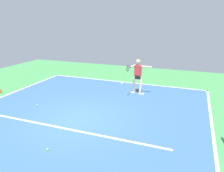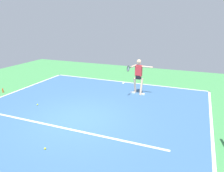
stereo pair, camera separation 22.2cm
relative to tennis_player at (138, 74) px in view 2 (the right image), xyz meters
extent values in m
plane|color=#428E4C|center=(1.41, 3.80, -1.09)|extent=(21.10, 21.10, 0.00)
cube|color=#38608E|center=(1.41, 3.80, -1.09)|extent=(9.98, 11.56, 0.00)
cube|color=white|center=(1.41, -1.93, -1.08)|extent=(9.98, 0.10, 0.01)
cube|color=white|center=(-3.53, 3.80, -1.08)|extent=(0.10, 11.56, 0.01)
cube|color=white|center=(1.41, 4.68, -1.08)|extent=(7.49, 0.10, 0.01)
cube|color=white|center=(1.41, -1.73, -1.08)|extent=(0.10, 0.30, 0.01)
cylinder|color=beige|center=(-0.18, -0.02, -0.66)|extent=(0.14, 0.31, 0.89)
cube|color=white|center=(-0.27, -0.01, -1.05)|extent=(0.25, 0.13, 0.07)
cylinder|color=beige|center=(0.18, -0.06, -0.66)|extent=(0.14, 0.31, 0.89)
cube|color=white|center=(0.27, -0.07, -1.05)|extent=(0.25, 0.13, 0.07)
cube|color=black|center=(0.00, -0.04, -0.16)|extent=(0.27, 0.23, 0.20)
cube|color=red|center=(0.00, -0.04, 0.18)|extent=(0.36, 0.22, 0.58)
sphere|color=beige|center=(0.00, -0.04, 0.65)|extent=(0.23, 0.23, 0.23)
cylinder|color=beige|center=(-0.45, 0.02, 0.42)|extent=(0.58, 0.14, 0.08)
cylinder|color=beige|center=(0.20, 0.23, 0.45)|extent=(0.14, 0.58, 0.08)
cylinder|color=black|center=(0.25, 0.63, 0.45)|extent=(0.05, 0.22, 0.03)
torus|color=black|center=(0.28, 0.87, 0.45)|extent=(0.06, 0.29, 0.29)
cylinder|color=silver|center=(0.28, 0.87, 0.45)|extent=(0.03, 0.25, 0.25)
sphere|color=yellow|center=(1.20, 6.05, -1.05)|extent=(0.07, 0.07, 0.07)
sphere|color=#CCE033|center=(3.86, 3.28, -1.05)|extent=(0.07, 0.07, 0.07)
cylinder|color=#D84C1E|center=(6.85, 2.52, -0.98)|extent=(0.07, 0.07, 0.22)
camera|label=1|loc=(-2.64, 10.62, 2.68)|focal=34.58mm
camera|label=2|loc=(-2.85, 10.54, 2.68)|focal=34.58mm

